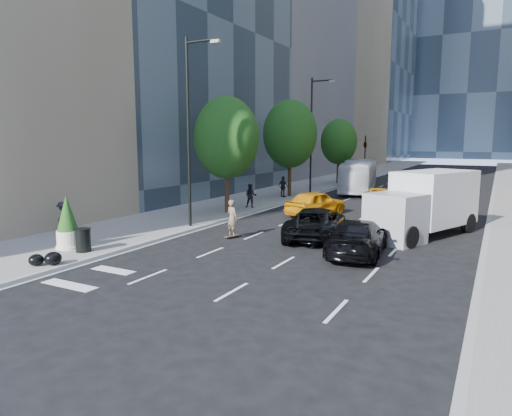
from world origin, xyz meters
The scene contains 25 objects.
ground centered at (0.00, 0.00, 0.00)m, with size 160.00×160.00×0.00m, color black.
sidewalk_left centered at (-9.00, 30.00, 0.07)m, with size 6.00×120.00×0.15m, color slate.
tower_left_mid centered at (-22.00, 42.00, 22.50)m, with size 20.00×24.00×45.00m, color slate.
tower_left_end centered at (-22.00, 92.00, 30.00)m, with size 20.00×28.00×60.00m, color #28353F.
lamp_near centered at (-6.32, 4.00, 5.81)m, with size 2.13×0.22×10.00m.
lamp_far centered at (-6.32, 22.00, 5.81)m, with size 2.13×0.22×10.00m.
tree_near centered at (-7.20, 9.00, 4.97)m, with size 4.20×4.20×7.46m.
tree_mid centered at (-7.20, 19.00, 5.32)m, with size 4.50×4.50×7.99m.
tree_far centered at (-7.20, 32.00, 4.62)m, with size 3.90×3.90×6.92m.
traffic_signal centered at (-6.40, 40.00, 4.23)m, with size 2.48×0.53×5.20m.
skateboarder centered at (-3.20, 3.00, 0.90)m, with size 0.66×0.43×1.80m, color brown.
black_sedan_lincoln centered at (0.50, 4.90, 0.77)m, with size 2.56×5.55×1.54m, color black.
black_sedan_mercedes centered at (3.22, 2.71, 0.76)m, with size 2.13×5.25×1.52m, color black.
taxi_a centered at (-2.00, 11.50, 0.81)m, with size 1.90×4.73×1.61m, color orange.
taxi_b centered at (3.27, 14.00, 0.78)m, with size 1.65×4.75×1.56m, color orange.
taxi_c centered at (0.50, 18.00, 0.66)m, with size 2.19×4.75×1.32m, color orange.
taxi_d centered at (4.20, 17.86, 0.69)m, with size 1.93×4.74×1.37m, color yellow.
city_bus centered at (-3.20, 25.91, 1.50)m, with size 2.52×10.77×3.00m, color silver.
box_truck centered at (5.12, 8.10, 1.66)m, with size 4.86×7.23×3.26m.
pedestrian_a centered at (-6.80, 11.49, 0.99)m, with size 0.81×0.63×1.68m, color black.
pedestrian_b centered at (-7.32, 18.00, 1.02)m, with size 1.02×0.42×1.73m, color black.
pedestrian_c centered at (-11.07, -0.59, 0.96)m, with size 1.04×0.60×1.61m, color black.
trash_can centered at (-7.04, -2.89, 0.63)m, with size 0.64×0.64×0.95m, color black.
planter_shrub centered at (-8.11, -2.75, 1.27)m, with size 0.98×0.98×2.34m.
garbage_bags centered at (-6.55, -5.06, 0.39)m, with size 1.03×0.99×0.51m.
Camera 1 is at (8.34, -16.09, 4.87)m, focal length 32.00 mm.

